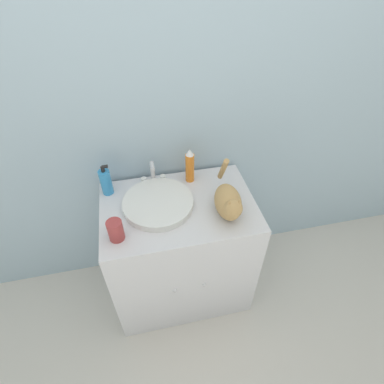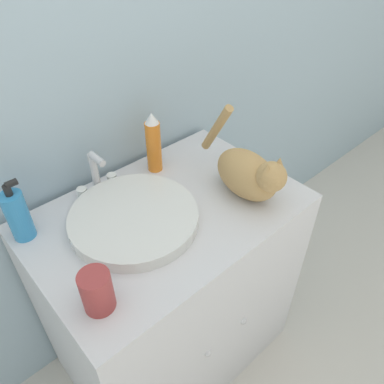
{
  "view_description": "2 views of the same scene",
  "coord_description": "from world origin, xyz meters",
  "px_view_note": "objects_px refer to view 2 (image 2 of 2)",
  "views": [
    {
      "loc": [
        -0.17,
        -0.84,
        1.94
      ],
      "look_at": [
        0.07,
        0.25,
        0.91
      ],
      "focal_mm": 28.0,
      "sensor_mm": 36.0,
      "label": 1
    },
    {
      "loc": [
        -0.5,
        -0.4,
        1.58
      ],
      "look_at": [
        0.05,
        0.22,
        0.89
      ],
      "focal_mm": 35.0,
      "sensor_mm": 36.0,
      "label": 2
    }
  ],
  "objects_px": {
    "soap_bottle": "(18,215)",
    "cup": "(97,291)",
    "spray_bottle": "(153,143)",
    "cat": "(249,173)"
  },
  "relations": [
    {
      "from": "spray_bottle",
      "to": "cup",
      "type": "distance_m",
      "value": 0.55
    },
    {
      "from": "cat",
      "to": "soap_bottle",
      "type": "distance_m",
      "value": 0.67
    },
    {
      "from": "cup",
      "to": "spray_bottle",
      "type": "bearing_deg",
      "value": 38.83
    },
    {
      "from": "cat",
      "to": "soap_bottle",
      "type": "bearing_deg",
      "value": -111.25
    },
    {
      "from": "soap_bottle",
      "to": "spray_bottle",
      "type": "xyz_separation_m",
      "value": [
        0.47,
        0.01,
        0.03
      ]
    },
    {
      "from": "cat",
      "to": "cup",
      "type": "relative_size",
      "value": 3.29
    },
    {
      "from": "spray_bottle",
      "to": "cat",
      "type": "bearing_deg",
      "value": -66.29
    },
    {
      "from": "soap_bottle",
      "to": "cup",
      "type": "bearing_deg",
      "value": -83.75
    },
    {
      "from": "cat",
      "to": "cup",
      "type": "height_order",
      "value": "cat"
    },
    {
      "from": "spray_bottle",
      "to": "cup",
      "type": "height_order",
      "value": "spray_bottle"
    }
  ]
}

